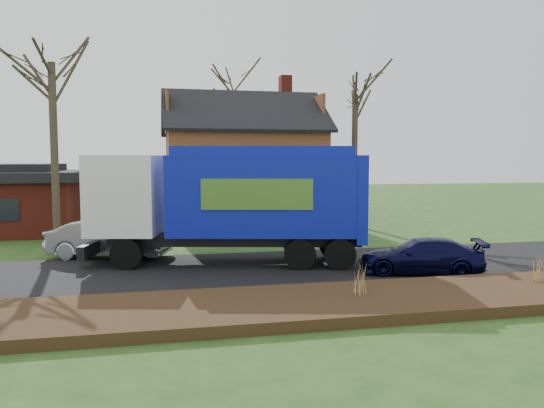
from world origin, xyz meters
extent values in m
plane|color=#244617|center=(0.00, 0.00, 0.00)|extent=(120.00, 120.00, 0.00)
cube|color=black|center=(0.00, 0.00, 0.01)|extent=(80.00, 7.00, 0.02)
cube|color=black|center=(0.00, -5.30, 0.15)|extent=(80.00, 3.50, 0.30)
cube|color=beige|center=(2.00, 14.00, 1.35)|extent=(9.00, 7.50, 2.70)
cube|color=#583119|center=(2.00, 14.00, 4.10)|extent=(9.00, 7.50, 2.80)
cube|color=maroon|center=(5.00, 15.00, 8.46)|extent=(0.70, 0.90, 1.60)
cube|color=beige|center=(-4.20, 13.50, 1.30)|extent=(3.50, 5.50, 2.60)
cube|color=black|center=(-4.20, 13.50, 2.72)|extent=(3.90, 5.90, 0.24)
cylinder|color=black|center=(-4.26, 1.05, 0.57)|extent=(1.19, 0.63, 1.14)
cylinder|color=black|center=(-3.75, 3.28, 0.57)|extent=(1.19, 0.63, 1.14)
cylinder|color=black|center=(1.81, -0.34, 0.57)|extent=(1.19, 0.63, 1.14)
cylinder|color=black|center=(2.32, 1.90, 0.57)|extent=(1.19, 0.63, 1.14)
cylinder|color=black|center=(3.20, -0.65, 0.57)|extent=(1.19, 0.63, 1.14)
cylinder|color=black|center=(3.71, 1.58, 0.57)|extent=(1.19, 0.63, 1.14)
cube|color=black|center=(-0.28, 1.32, 0.93)|extent=(9.45, 3.37, 0.38)
cube|color=white|center=(-4.27, 2.23, 2.62)|extent=(3.06, 3.22, 2.95)
cube|color=black|center=(-5.44, 2.49, 2.78)|extent=(0.62, 2.36, 0.98)
cube|color=black|center=(-5.55, 2.52, 0.60)|extent=(0.87, 2.72, 0.49)
cube|color=#0D18A0|center=(0.74, 1.09, 2.62)|extent=(7.32, 4.19, 2.95)
cube|color=#0D18A0|center=(0.74, 1.09, 4.26)|extent=(6.92, 3.80, 0.33)
cube|color=#0D18A0|center=(4.20, 0.30, 2.51)|extent=(0.99, 2.80, 3.17)
cube|color=#457A28|center=(0.27, -0.23, 2.73)|extent=(3.84, 0.92, 1.09)
cube|color=#457A28|center=(0.89, 2.47, 2.73)|extent=(3.84, 0.92, 1.09)
imported|color=#9A9DA2|center=(-5.07, 3.56, 0.79)|extent=(5.05, 3.10, 1.57)
imported|color=black|center=(5.73, -1.80, 0.61)|extent=(4.56, 3.00, 1.23)
cylinder|color=#413627|center=(-7.73, 7.66, 4.18)|extent=(0.35, 0.35, 8.35)
cylinder|color=#3D3225|center=(8.27, 11.14, 3.86)|extent=(0.35, 0.35, 7.71)
cylinder|color=#3E3025|center=(2.83, 22.99, 4.59)|extent=(0.35, 0.35, 9.17)
cone|color=#AA884B|center=(2.24, -5.09, 0.74)|extent=(0.04, 0.04, 0.89)
cone|color=#AA884B|center=(2.10, -5.09, 0.74)|extent=(0.04, 0.04, 0.89)
cone|color=#AA884B|center=(2.38, -5.09, 0.74)|extent=(0.04, 0.04, 0.89)
cone|color=#AA884B|center=(2.24, -4.98, 0.74)|extent=(0.04, 0.04, 0.89)
cone|color=#AA884B|center=(2.24, -5.21, 0.74)|extent=(0.04, 0.04, 0.89)
cone|color=tan|center=(8.05, -4.80, 0.73)|extent=(0.04, 0.04, 0.87)
cone|color=tan|center=(7.89, -4.80, 0.73)|extent=(0.04, 0.04, 0.87)
cone|color=tan|center=(8.20, -4.80, 0.73)|extent=(0.04, 0.04, 0.87)
cone|color=tan|center=(8.05, -4.67, 0.73)|extent=(0.04, 0.04, 0.87)
cone|color=tan|center=(8.05, -4.92, 0.73)|extent=(0.04, 0.04, 0.87)
camera|label=1|loc=(-3.16, -18.39, 3.96)|focal=35.00mm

